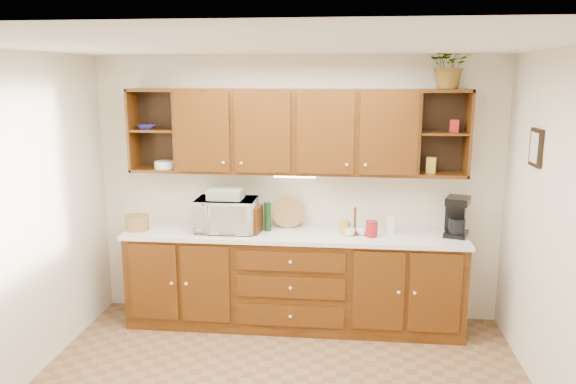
% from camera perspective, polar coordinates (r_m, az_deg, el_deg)
% --- Properties ---
extents(ceiling, '(4.00, 4.00, 0.00)m').
position_cam_1_polar(ceiling, '(3.74, -1.57, 14.67)').
color(ceiling, white).
rests_on(ceiling, back_wall).
extents(back_wall, '(4.00, 0.00, 4.00)m').
position_cam_1_polar(back_wall, '(5.59, 0.91, 0.29)').
color(back_wall, beige).
rests_on(back_wall, floor).
extents(left_wall, '(0.00, 3.50, 3.50)m').
position_cam_1_polar(left_wall, '(4.60, -27.03, -3.51)').
color(left_wall, beige).
rests_on(left_wall, floor).
extents(right_wall, '(0.00, 3.50, 3.50)m').
position_cam_1_polar(right_wall, '(4.15, 27.22, -5.11)').
color(right_wall, beige).
rests_on(right_wall, floor).
extents(base_cabinets, '(3.20, 0.60, 0.90)m').
position_cam_1_polar(base_cabinets, '(5.54, 0.59, -8.98)').
color(base_cabinets, '#341805').
rests_on(base_cabinets, floor).
extents(countertop, '(3.24, 0.64, 0.04)m').
position_cam_1_polar(countertop, '(5.38, 0.59, -4.33)').
color(countertop, silver).
rests_on(countertop, base_cabinets).
extents(upper_cabinets, '(3.20, 0.33, 0.80)m').
position_cam_1_polar(upper_cabinets, '(5.34, 0.87, 6.19)').
color(upper_cabinets, '#341805').
rests_on(upper_cabinets, back_wall).
extents(undercabinet_light, '(0.40, 0.05, 0.02)m').
position_cam_1_polar(undercabinet_light, '(5.34, 0.70, 1.62)').
color(undercabinet_light, white).
rests_on(undercabinet_light, upper_cabinets).
extents(framed_picture, '(0.03, 0.24, 0.30)m').
position_cam_1_polar(framed_picture, '(4.87, 23.89, 4.15)').
color(framed_picture, black).
rests_on(framed_picture, right_wall).
extents(wicker_basket, '(0.30, 0.30, 0.14)m').
position_cam_1_polar(wicker_basket, '(5.64, -15.06, -3.02)').
color(wicker_basket, olive).
rests_on(wicker_basket, countertop).
extents(microwave, '(0.58, 0.39, 0.32)m').
position_cam_1_polar(microwave, '(5.42, -6.29, -2.33)').
color(microwave, silver).
rests_on(microwave, countertop).
extents(towel_stack, '(0.33, 0.25, 0.10)m').
position_cam_1_polar(towel_stack, '(5.37, -6.34, -0.19)').
color(towel_stack, '#CBC35F').
rests_on(towel_stack, microwave).
extents(wine_bottle, '(0.08, 0.08, 0.28)m').
position_cam_1_polar(wine_bottle, '(5.40, -2.08, -2.51)').
color(wine_bottle, black).
rests_on(wine_bottle, countertop).
extents(woven_tray, '(0.33, 0.12, 0.32)m').
position_cam_1_polar(woven_tray, '(5.55, -0.01, -3.52)').
color(woven_tray, olive).
rests_on(woven_tray, countertop).
extents(bread_box, '(0.39, 0.27, 0.26)m').
position_cam_1_polar(bread_box, '(5.38, -4.71, -2.72)').
color(bread_box, '#341805').
rests_on(bread_box, countertop).
extents(mug_tree, '(0.23, 0.23, 0.26)m').
position_cam_1_polar(mug_tree, '(5.33, 6.79, -3.88)').
color(mug_tree, '#341805').
rests_on(mug_tree, countertop).
extents(canister_red, '(0.12, 0.12, 0.15)m').
position_cam_1_polar(canister_red, '(5.27, 8.49, -3.72)').
color(canister_red, maroon).
rests_on(canister_red, countertop).
extents(canister_white, '(0.11, 0.11, 0.16)m').
position_cam_1_polar(canister_white, '(5.41, 10.44, -3.33)').
color(canister_white, white).
rests_on(canister_white, countertop).
extents(canister_yellow, '(0.13, 0.13, 0.12)m').
position_cam_1_polar(canister_yellow, '(5.36, 5.78, -3.55)').
color(canister_yellow, gold).
rests_on(canister_yellow, countertop).
extents(coffee_maker, '(0.27, 0.31, 0.37)m').
position_cam_1_polar(coffee_maker, '(5.47, 16.75, -2.43)').
color(coffee_maker, black).
rests_on(coffee_maker, countertop).
extents(bowl_stack, '(0.20, 0.20, 0.04)m').
position_cam_1_polar(bowl_stack, '(5.63, -14.21, 6.41)').
color(bowl_stack, navy).
rests_on(bowl_stack, upper_cabinets).
extents(plate_stack, '(0.26, 0.26, 0.07)m').
position_cam_1_polar(plate_stack, '(5.62, -12.41, 2.73)').
color(plate_stack, white).
rests_on(plate_stack, upper_cabinets).
extents(pantry_box_yellow, '(0.10, 0.09, 0.15)m').
position_cam_1_polar(pantry_box_yellow, '(5.38, 14.35, 2.66)').
color(pantry_box_yellow, gold).
rests_on(pantry_box_yellow, upper_cabinets).
extents(pantry_box_red, '(0.09, 0.08, 0.12)m').
position_cam_1_polar(pantry_box_red, '(5.36, 16.52, 6.45)').
color(pantry_box_red, maroon).
rests_on(pantry_box_red, upper_cabinets).
extents(potted_plant, '(0.42, 0.38, 0.43)m').
position_cam_1_polar(potted_plant, '(5.30, 16.17, 12.36)').
color(potted_plant, '#999999').
rests_on(potted_plant, upper_cabinets).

